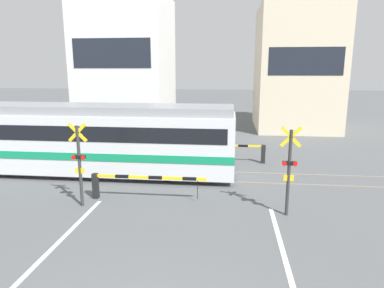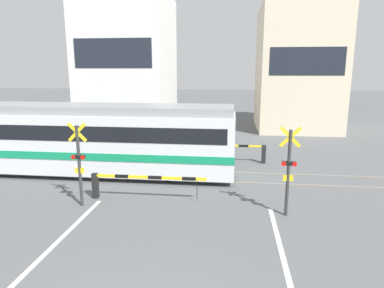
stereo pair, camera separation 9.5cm
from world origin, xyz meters
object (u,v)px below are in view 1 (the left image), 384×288
commuter_train (70,137)px  crossing_signal_left (79,161)px  crossing_barrier_near (127,181)px  pedestrian (178,131)px  crossing_barrier_far (239,149)px  crossing_signal_right (289,167)px

commuter_train → crossing_signal_left: commuter_train is taller
commuter_train → crossing_barrier_near: (3.54, -2.98, -1.00)m
commuter_train → pedestrian: size_ratio=8.52×
crossing_barrier_far → pedestrian: bearing=140.2°
crossing_signal_right → crossing_barrier_near: bearing=172.2°
crossing_barrier_far → crossing_signal_left: bearing=-131.0°
crossing_barrier_near → crossing_signal_left: (-1.42, -0.77, 0.93)m
crossing_signal_left → pedestrian: (1.99, 9.51, -0.62)m
crossing_barrier_near → crossing_signal_right: bearing=-7.8°
crossing_barrier_far → crossing_signal_right: crossing_signal_right is taller
crossing_signal_left → crossing_signal_right: same height
crossing_barrier_near → pedestrian: bearing=86.3°
crossing_signal_right → crossing_signal_left: bearing=180.0°
crossing_signal_right → pedestrian: (-5.06, 9.51, -0.62)m
crossing_barrier_near → pedestrian: (0.57, 8.75, 0.31)m
crossing_barrier_near → crossing_signal_left: size_ratio=1.43×
pedestrian → crossing_barrier_near: bearing=-93.7°
crossing_barrier_near → crossing_signal_left: bearing=-151.7°
crossing_barrier_far → crossing_signal_left: size_ratio=1.43×
commuter_train → crossing_barrier_near: 4.73m
crossing_barrier_far → commuter_train: bearing=-160.6°
commuter_train → crossing_signal_left: (2.12, -3.74, -0.07)m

